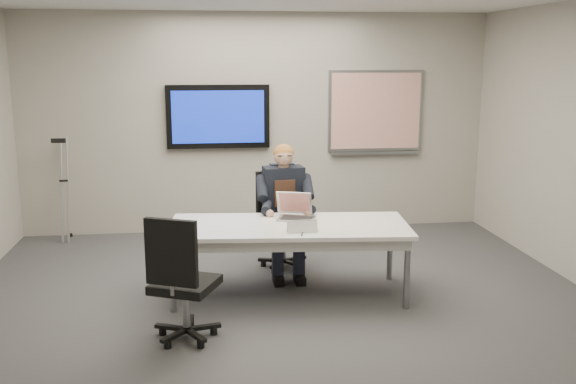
{
  "coord_description": "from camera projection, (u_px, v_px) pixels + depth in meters",
  "views": [
    {
      "loc": [
        -0.65,
        -5.23,
        2.24
      ],
      "look_at": [
        0.09,
        0.57,
        1.01
      ],
      "focal_mm": 40.0,
      "sensor_mm": 36.0,
      "label": 1
    }
  ],
  "objects": [
    {
      "name": "floor",
      "position": [
        286.0,
        318.0,
        5.62
      ],
      "size": [
        6.0,
        6.0,
        0.02
      ],
      "primitive_type": "cube",
      "color": "#353537",
      "rests_on": "ground"
    },
    {
      "name": "wall_back",
      "position": [
        257.0,
        124.0,
        8.24
      ],
      "size": [
        6.0,
        0.02,
        2.8
      ],
      "primitive_type": "cube",
      "color": "#A09B91",
      "rests_on": "ground"
    },
    {
      "name": "wall_front",
      "position": [
        383.0,
        284.0,
        2.42
      ],
      "size": [
        6.0,
        0.02,
        2.8
      ],
      "primitive_type": "cube",
      "color": "#A09B91",
      "rests_on": "ground"
    },
    {
      "name": "conference_table",
      "position": [
        289.0,
        233.0,
        6.05
      ],
      "size": [
        2.33,
        1.13,
        0.69
      ],
      "rotation": [
        0.0,
        0.0,
        -0.09
      ],
      "color": "white",
      "rests_on": "ground"
    },
    {
      "name": "tv_display",
      "position": [
        218.0,
        117.0,
        8.11
      ],
      "size": [
        1.3,
        0.09,
        0.8
      ],
      "color": "black",
      "rests_on": "wall_back"
    },
    {
      "name": "whiteboard",
      "position": [
        376.0,
        112.0,
        8.38
      ],
      "size": [
        1.25,
        0.08,
        1.1
      ],
      "color": "gray",
      "rests_on": "wall_back"
    },
    {
      "name": "office_chair_far",
      "position": [
        281.0,
        237.0,
        6.95
      ],
      "size": [
        0.64,
        0.64,
        1.04
      ],
      "rotation": [
        0.0,
        0.0,
        0.37
      ],
      "color": "black",
      "rests_on": "ground"
    },
    {
      "name": "office_chair_near",
      "position": [
        183.0,
        302.0,
        5.1
      ],
      "size": [
        0.66,
        0.66,
        1.05
      ],
      "rotation": [
        0.0,
        0.0,
        2.72
      ],
      "color": "black",
      "rests_on": "ground"
    },
    {
      "name": "seated_person",
      "position": [
        285.0,
        223.0,
        6.66
      ],
      "size": [
        0.44,
        0.76,
        1.35
      ],
      "rotation": [
        0.0,
        0.0,
        0.11
      ],
      "color": "#1D2030",
      "rests_on": "office_chair_far"
    },
    {
      "name": "crutch",
      "position": [
        65.0,
        188.0,
        7.88
      ],
      "size": [
        0.35,
        0.7,
        1.38
      ],
      "primitive_type": null,
      "rotation": [
        -0.23,
        0.0,
        -0.27
      ],
      "color": "#A3A6AB",
      "rests_on": "ground"
    },
    {
      "name": "laptop",
      "position": [
        296.0,
        212.0,
        6.27
      ],
      "size": [
        0.41,
        0.43,
        0.25
      ],
      "rotation": [
        0.0,
        0.0,
        -0.35
      ],
      "color": "#B5B5B7",
      "rests_on": "conference_table"
    },
    {
      "name": "name_tent",
      "position": [
        302.0,
        226.0,
        5.77
      ],
      "size": [
        0.28,
        0.09,
        0.11
      ],
      "primitive_type": null,
      "rotation": [
        0.0,
        0.0,
        0.07
      ],
      "color": "silver",
      "rests_on": "conference_table"
    },
    {
      "name": "pen",
      "position": [
        302.0,
        234.0,
        5.71
      ],
      "size": [
        0.04,
        0.13,
        0.01
      ],
      "primitive_type": "cylinder",
      "rotation": [
        0.0,
        1.57,
        1.32
      ],
      "color": "black",
      "rests_on": "conference_table"
    }
  ]
}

